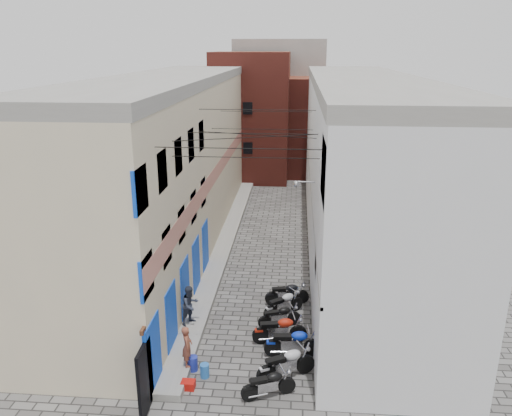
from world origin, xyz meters
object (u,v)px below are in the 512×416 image
(motorcycle_d, at_px, (280,328))
(red_crate, at_px, (188,385))
(motorcycle_a, at_px, (269,383))
(water_jug_far, at_px, (193,363))
(motorcycle_g, at_px, (287,292))
(water_jug_near, at_px, (205,371))
(person_b, at_px, (190,305))
(motorcycle_e, at_px, (280,315))
(person_a, at_px, (187,346))
(motorcycle_b, at_px, (286,362))
(motorcycle_c, at_px, (293,341))
(motorcycle_f, at_px, (284,303))

(motorcycle_d, bearing_deg, red_crate, -55.23)
(motorcycle_a, distance_m, water_jug_far, 2.85)
(motorcycle_g, bearing_deg, water_jug_near, -37.61)
(person_b, xyz_separation_m, water_jug_near, (1.05, -2.87, -0.79))
(motorcycle_e, xyz_separation_m, person_a, (-2.94, -3.04, 0.46))
(motorcycle_d, xyz_separation_m, water_jug_far, (-2.83, -1.91, -0.33))
(motorcycle_e, distance_m, water_jug_far, 4.09)
(motorcycle_g, bearing_deg, person_b, -69.01)
(motorcycle_d, xyz_separation_m, person_b, (-3.42, 0.64, 0.44))
(motorcycle_d, distance_m, motorcycle_g, 2.91)
(motorcycle_b, bearing_deg, water_jug_far, -120.41)
(red_crate, bearing_deg, motorcycle_e, 54.92)
(water_jug_near, bearing_deg, motorcycle_b, 3.64)
(motorcycle_e, relative_size, water_jug_near, 3.66)
(motorcycle_b, bearing_deg, water_jug_near, -113.91)
(motorcycle_c, relative_size, motorcycle_d, 1.01)
(motorcycle_g, bearing_deg, motorcycle_b, -9.95)
(person_b, height_order, red_crate, person_b)
(motorcycle_a, distance_m, motorcycle_f, 5.04)
(person_a, bearing_deg, motorcycle_b, -101.75)
(motorcycle_a, height_order, water_jug_near, motorcycle_a)
(person_a, bearing_deg, motorcycle_e, -54.27)
(motorcycle_d, distance_m, motorcycle_f, 1.99)
(motorcycle_b, bearing_deg, motorcycle_e, 158.45)
(water_jug_near, bearing_deg, person_a, 156.99)
(motorcycle_c, xyz_separation_m, motorcycle_e, (-0.53, 1.88, -0.09))
(motorcycle_e, height_order, red_crate, motorcycle_e)
(water_jug_near, bearing_deg, motorcycle_f, 59.82)
(motorcycle_c, distance_m, motorcycle_f, 2.83)
(motorcycle_g, relative_size, person_a, 1.31)
(motorcycle_e, bearing_deg, person_b, -101.50)
(person_b, distance_m, red_crate, 3.66)
(motorcycle_a, xyz_separation_m, motorcycle_g, (0.43, 5.95, 0.03))
(motorcycle_a, relative_size, motorcycle_d, 0.87)
(person_b, bearing_deg, person_a, -132.66)
(motorcycle_a, height_order, person_a, person_a)
(person_b, bearing_deg, motorcycle_b, -88.34)
(water_jug_far, bearing_deg, motorcycle_c, 18.19)
(motorcycle_b, height_order, person_b, person_b)
(motorcycle_b, xyz_separation_m, red_crate, (-3.09, -0.80, -0.46))
(motorcycle_c, height_order, person_a, person_a)
(water_jug_near, xyz_separation_m, red_crate, (-0.42, -0.63, -0.10))
(motorcycle_f, bearing_deg, water_jug_near, -67.93)
(motorcycle_c, relative_size, person_a, 1.43)
(motorcycle_a, xyz_separation_m, motorcycle_f, (0.31, 5.03, 0.03))
(motorcycle_d, relative_size, water_jug_far, 3.94)
(motorcycle_b, height_order, person_a, person_a)
(person_b, height_order, water_jug_near, person_b)
(water_jug_near, height_order, water_jug_far, water_jug_far)
(motorcycle_d, bearing_deg, motorcycle_e, 170.88)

